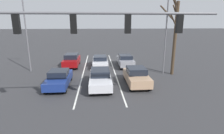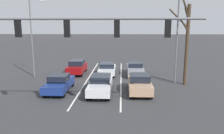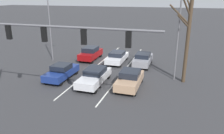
{
  "view_description": "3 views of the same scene",
  "coord_description": "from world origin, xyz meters",
  "px_view_note": "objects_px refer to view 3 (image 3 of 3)",
  "views": [
    {
      "loc": [
        0.1,
        22.63,
        5.42
      ],
      "look_at": [
        -1.09,
        8.24,
        1.66
      ],
      "focal_mm": 28.0,
      "sensor_mm": 36.0,
      "label": 1
    },
    {
      "loc": [
        -1.74,
        25.61,
        5.46
      ],
      "look_at": [
        -0.91,
        6.46,
        1.83
      ],
      "focal_mm": 35.0,
      "sensor_mm": 36.0,
      "label": 2
    },
    {
      "loc": [
        -7.07,
        25.4,
        7.74
      ],
      "look_at": [
        -1.33,
        7.19,
        1.38
      ],
      "focal_mm": 35.0,
      "sensor_mm": 36.0,
      "label": 3
    }
  ],
  "objects_px": {
    "bare_tree_near": "(187,36)",
    "car_tan_leftlane_front": "(130,79)",
    "car_navy_rightlane_front": "(61,72)",
    "traffic_signal_gantry": "(37,41)",
    "car_gray_leftlane_second": "(143,59)",
    "street_lamp_right_shoulder": "(51,22)",
    "street_lamp_left_shoulder": "(177,28)",
    "car_maroon_rightlane_second": "(91,53)",
    "car_white_midlane_second": "(117,57)",
    "car_silver_midlane_front": "(94,76)"
  },
  "relations": [
    {
      "from": "car_silver_midlane_front",
      "to": "car_navy_rightlane_front",
      "type": "xyz_separation_m",
      "value": [
        3.52,
        -0.32,
        -0.04
      ]
    },
    {
      "from": "car_maroon_rightlane_second",
      "to": "bare_tree_near",
      "type": "xyz_separation_m",
      "value": [
        -10.96,
        4.21,
        3.44
      ]
    },
    {
      "from": "car_navy_rightlane_front",
      "to": "bare_tree_near",
      "type": "height_order",
      "value": "bare_tree_near"
    },
    {
      "from": "street_lamp_right_shoulder",
      "to": "street_lamp_left_shoulder",
      "type": "height_order",
      "value": "street_lamp_left_shoulder"
    },
    {
      "from": "car_silver_midlane_front",
      "to": "street_lamp_left_shoulder",
      "type": "bearing_deg",
      "value": -153.02
    },
    {
      "from": "car_navy_rightlane_front",
      "to": "street_lamp_right_shoulder",
      "type": "relative_size",
      "value": 0.51
    },
    {
      "from": "car_silver_midlane_front",
      "to": "car_gray_leftlane_second",
      "type": "xyz_separation_m",
      "value": [
        -3.21,
        -6.72,
        0.01
      ]
    },
    {
      "from": "traffic_signal_gantry",
      "to": "car_white_midlane_second",
      "type": "bearing_deg",
      "value": -99.79
    },
    {
      "from": "car_tan_leftlane_front",
      "to": "street_lamp_left_shoulder",
      "type": "distance_m",
      "value": 6.21
    },
    {
      "from": "car_navy_rightlane_front",
      "to": "street_lamp_left_shoulder",
      "type": "height_order",
      "value": "street_lamp_left_shoulder"
    },
    {
      "from": "street_lamp_left_shoulder",
      "to": "traffic_signal_gantry",
      "type": "bearing_deg",
      "value": 44.1
    },
    {
      "from": "street_lamp_left_shoulder",
      "to": "car_white_midlane_second",
      "type": "bearing_deg",
      "value": -28.75
    },
    {
      "from": "car_gray_leftlane_second",
      "to": "car_maroon_rightlane_second",
      "type": "distance_m",
      "value": 6.63
    },
    {
      "from": "street_lamp_right_shoulder",
      "to": "street_lamp_left_shoulder",
      "type": "xyz_separation_m",
      "value": [
        -14.23,
        2.14,
        0.18
      ]
    },
    {
      "from": "car_silver_midlane_front",
      "to": "car_white_midlane_second",
      "type": "distance_m",
      "value": 6.97
    },
    {
      "from": "car_silver_midlane_front",
      "to": "car_maroon_rightlane_second",
      "type": "xyz_separation_m",
      "value": [
        3.4,
        -7.21,
        0.06
      ]
    },
    {
      "from": "car_tan_leftlane_front",
      "to": "car_navy_rightlane_front",
      "type": "height_order",
      "value": "car_tan_leftlane_front"
    },
    {
      "from": "car_gray_leftlane_second",
      "to": "street_lamp_right_shoulder",
      "type": "relative_size",
      "value": 0.49
    },
    {
      "from": "bare_tree_near",
      "to": "traffic_signal_gantry",
      "type": "bearing_deg",
      "value": 39.92
    },
    {
      "from": "car_navy_rightlane_front",
      "to": "traffic_signal_gantry",
      "type": "xyz_separation_m",
      "value": [
        -1.56,
        5.26,
        4.11
      ]
    },
    {
      "from": "car_tan_leftlane_front",
      "to": "car_gray_leftlane_second",
      "type": "distance_m",
      "value": 6.46
    },
    {
      "from": "car_silver_midlane_front",
      "to": "street_lamp_right_shoulder",
      "type": "xyz_separation_m",
      "value": [
        7.59,
        -5.52,
        3.94
      ]
    },
    {
      "from": "car_tan_leftlane_front",
      "to": "car_navy_rightlane_front",
      "type": "xyz_separation_m",
      "value": [
        6.71,
        -0.05,
        -0.05
      ]
    },
    {
      "from": "car_gray_leftlane_second",
      "to": "car_white_midlane_second",
      "type": "xyz_separation_m",
      "value": [
        3.11,
        -0.24,
        -0.08
      ]
    },
    {
      "from": "car_navy_rightlane_front",
      "to": "traffic_signal_gantry",
      "type": "relative_size",
      "value": 0.33
    },
    {
      "from": "street_lamp_right_shoulder",
      "to": "bare_tree_near",
      "type": "xyz_separation_m",
      "value": [
        -15.15,
        2.51,
        -0.45
      ]
    },
    {
      "from": "street_lamp_right_shoulder",
      "to": "bare_tree_near",
      "type": "height_order",
      "value": "bare_tree_near"
    },
    {
      "from": "car_silver_midlane_front",
      "to": "car_tan_leftlane_front",
      "type": "distance_m",
      "value": 3.2
    },
    {
      "from": "car_navy_rightlane_front",
      "to": "car_white_midlane_second",
      "type": "distance_m",
      "value": 7.57
    },
    {
      "from": "car_navy_rightlane_front",
      "to": "street_lamp_left_shoulder",
      "type": "xyz_separation_m",
      "value": [
        -10.16,
        -3.06,
        4.16
      ]
    },
    {
      "from": "street_lamp_left_shoulder",
      "to": "bare_tree_near",
      "type": "relative_size",
      "value": 1.01
    },
    {
      "from": "traffic_signal_gantry",
      "to": "street_lamp_right_shoulder",
      "type": "relative_size",
      "value": 1.56
    },
    {
      "from": "car_tan_leftlane_front",
      "to": "car_maroon_rightlane_second",
      "type": "height_order",
      "value": "car_maroon_rightlane_second"
    },
    {
      "from": "bare_tree_near",
      "to": "car_maroon_rightlane_second",
      "type": "bearing_deg",
      "value": -21.0
    },
    {
      "from": "car_navy_rightlane_front",
      "to": "car_white_midlane_second",
      "type": "bearing_deg",
      "value": -118.56
    },
    {
      "from": "car_gray_leftlane_second",
      "to": "street_lamp_left_shoulder",
      "type": "height_order",
      "value": "street_lamp_left_shoulder"
    },
    {
      "from": "car_maroon_rightlane_second",
      "to": "street_lamp_right_shoulder",
      "type": "bearing_deg",
      "value": 22.07
    },
    {
      "from": "car_tan_leftlane_front",
      "to": "bare_tree_near",
      "type": "xyz_separation_m",
      "value": [
        -4.37,
        -2.75,
        3.49
      ]
    },
    {
      "from": "traffic_signal_gantry",
      "to": "street_lamp_right_shoulder",
      "type": "distance_m",
      "value": 11.89
    },
    {
      "from": "bare_tree_near",
      "to": "street_lamp_left_shoulder",
      "type": "bearing_deg",
      "value": -21.95
    },
    {
      "from": "car_gray_leftlane_second",
      "to": "traffic_signal_gantry",
      "type": "height_order",
      "value": "traffic_signal_gantry"
    },
    {
      "from": "car_tan_leftlane_front",
      "to": "car_white_midlane_second",
      "type": "relative_size",
      "value": 0.97
    },
    {
      "from": "car_gray_leftlane_second",
      "to": "car_silver_midlane_front",
      "type": "bearing_deg",
      "value": 64.44
    },
    {
      "from": "car_maroon_rightlane_second",
      "to": "street_lamp_left_shoulder",
      "type": "height_order",
      "value": "street_lamp_left_shoulder"
    },
    {
      "from": "car_maroon_rightlane_second",
      "to": "street_lamp_right_shoulder",
      "type": "xyz_separation_m",
      "value": [
        4.19,
        1.7,
        3.89
      ]
    },
    {
      "from": "bare_tree_near",
      "to": "car_tan_leftlane_front",
      "type": "bearing_deg",
      "value": 32.18
    },
    {
      "from": "traffic_signal_gantry",
      "to": "street_lamp_left_shoulder",
      "type": "distance_m",
      "value": 11.96
    },
    {
      "from": "car_silver_midlane_front",
      "to": "street_lamp_left_shoulder",
      "type": "relative_size",
      "value": 0.54
    },
    {
      "from": "street_lamp_right_shoulder",
      "to": "car_white_midlane_second",
      "type": "bearing_deg",
      "value": -169.33
    },
    {
      "from": "traffic_signal_gantry",
      "to": "car_navy_rightlane_front",
      "type": "bearing_deg",
      "value": -73.45
    }
  ]
}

